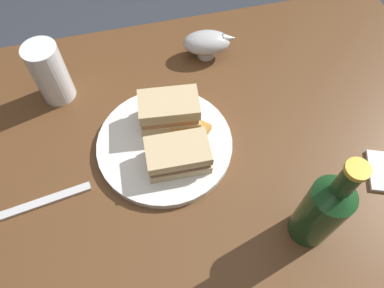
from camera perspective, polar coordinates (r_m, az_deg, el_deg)
ground_plane at (r=1.43m, az=2.36°, el=-16.66°), size 6.00×6.00×0.00m
dining_table at (r=1.08m, az=3.07°, el=-11.70°), size 1.14×0.87×0.74m
plate at (r=0.75m, az=-4.35°, el=0.00°), size 0.28×0.28×0.02m
sandwich_half_left at (r=0.69m, az=-2.26°, el=-1.66°), size 0.12×0.08×0.05m
sandwich_half_right at (r=0.74m, az=-3.64°, el=5.24°), size 0.13×0.09×0.07m
potato_wedge_front at (r=0.74m, az=-0.64°, el=2.82°), size 0.05×0.02×0.02m
potato_wedge_middle at (r=0.74m, az=-2.68°, el=2.28°), size 0.05×0.06×0.02m
potato_wedge_back at (r=0.73m, az=-0.33°, el=0.73°), size 0.04×0.05×0.02m
potato_wedge_left_edge at (r=0.75m, az=1.33°, el=2.75°), size 0.05×0.04×0.02m
potato_wedge_right_edge at (r=0.74m, az=-1.73°, el=1.96°), size 0.05×0.03×0.02m
pint_glass at (r=0.84m, az=-21.49°, el=10.12°), size 0.07×0.07×0.14m
gravy_boat at (r=0.89m, az=2.44°, el=15.80°), size 0.13×0.09×0.07m
cider_bottle at (r=0.62m, az=20.08°, el=-9.79°), size 0.07×0.07×0.24m
fork at (r=0.75m, az=-22.49°, el=-8.45°), size 0.18×0.04×0.01m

